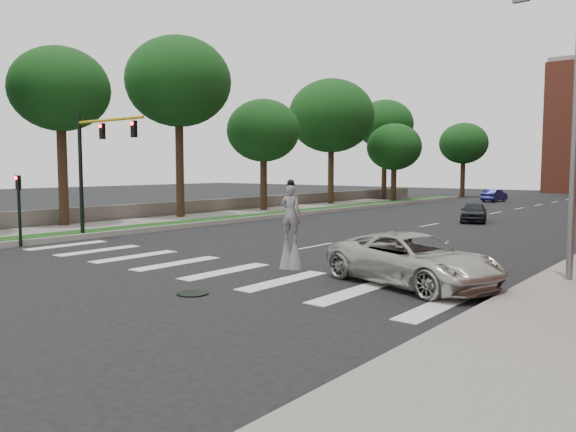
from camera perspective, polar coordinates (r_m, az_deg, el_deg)
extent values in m
plane|color=black|center=(19.76, -11.07, -5.56)|extent=(160.00, 160.00, 0.00)
cube|color=#113A10|center=(41.99, -0.20, 0.25)|extent=(2.00, 60.00, 0.25)
cube|color=#999994|center=(41.33, 0.93, 0.20)|extent=(0.20, 60.00, 0.28)
cube|color=slate|center=(37.17, -13.64, -0.56)|extent=(4.00, 60.00, 0.18)
cube|color=#59544D|center=(47.06, -3.86, 1.27)|extent=(0.50, 56.00, 1.10)
cylinder|color=black|center=(16.25, -9.66, -7.76)|extent=(0.90, 0.90, 0.04)
cylinder|color=slate|center=(18.89, 27.15, 7.22)|extent=(0.20, 0.20, 9.00)
cube|color=slate|center=(19.97, 22.60, 19.60)|extent=(0.50, 0.18, 0.12)
cylinder|color=black|center=(30.18, -20.29, 3.75)|extent=(0.20, 0.20, 6.20)
cylinder|color=gold|center=(28.06, -17.71, 9.28)|extent=(5.20, 0.14, 0.14)
cube|color=black|center=(28.53, -18.35, 8.18)|extent=(0.28, 0.18, 0.75)
cylinder|color=#FF0C0C|center=(28.49, -18.53, 8.68)|extent=(0.18, 0.06, 0.18)
cube|color=black|center=(26.47, -15.39, 8.52)|extent=(0.28, 0.18, 0.75)
cylinder|color=#FF0C0C|center=(26.43, -15.58, 9.07)|extent=(0.18, 0.06, 0.18)
cylinder|color=black|center=(27.99, -25.62, 0.22)|extent=(0.14, 0.14, 3.00)
cube|color=black|center=(27.92, -25.73, 3.08)|extent=(0.25, 0.16, 0.65)
cylinder|color=#FF0C0C|center=(27.87, -25.93, 3.49)|extent=(0.16, 0.05, 0.16)
cylinder|color=black|center=(19.79, 0.71, -3.97)|extent=(0.07, 0.07, 1.01)
cylinder|color=black|center=(19.91, -0.15, -3.92)|extent=(0.07, 0.07, 1.01)
cone|color=slate|center=(19.77, 0.71, -3.61)|extent=(0.52, 0.52, 1.26)
cone|color=slate|center=(19.89, -0.15, -3.56)|extent=(0.52, 0.52, 1.26)
imported|color=slate|center=(19.67, 0.28, 0.34)|extent=(0.82, 0.65, 1.96)
sphere|color=black|center=(19.61, 0.28, 3.37)|extent=(0.26, 0.26, 0.26)
cylinder|color=black|center=(19.61, 0.28, 3.23)|extent=(0.34, 0.34, 0.02)
cube|color=yellow|center=(19.76, 0.43, 1.93)|extent=(0.22, 0.05, 0.10)
imported|color=#B2B0A8|center=(17.45, 12.59, -4.35)|extent=(6.18, 4.08, 1.58)
imported|color=black|center=(38.76, 18.35, 0.41)|extent=(2.75, 4.23, 1.34)
imported|color=navy|center=(62.35, 20.22, 1.97)|extent=(1.55, 4.00, 1.30)
cylinder|color=black|center=(35.49, -21.92, 4.22)|extent=(0.56, 0.56, 6.67)
ellipsoid|color=black|center=(35.78, -22.17, 11.87)|extent=(5.72, 5.72, 4.86)
cylinder|color=black|center=(39.34, -10.94, 5.19)|extent=(0.56, 0.56, 7.58)
ellipsoid|color=black|center=(39.76, -11.08, 13.25)|extent=(7.16, 7.16, 6.08)
cylinder|color=black|center=(45.02, -2.50, 3.62)|extent=(0.56, 0.56, 5.03)
ellipsoid|color=black|center=(45.11, -2.52, 8.67)|extent=(5.84, 5.84, 4.96)
cylinder|color=black|center=(53.09, 4.38, 4.53)|extent=(0.56, 0.56, 6.36)
ellipsoid|color=black|center=(53.31, 4.42, 10.11)|extent=(8.04, 8.04, 6.83)
cylinder|color=black|center=(63.31, 9.74, 4.71)|extent=(0.56, 0.56, 6.74)
ellipsoid|color=black|center=(63.49, 9.81, 9.18)|extent=(6.30, 6.30, 5.36)
cylinder|color=black|center=(57.41, 10.68, 3.43)|extent=(0.56, 0.56, 4.25)
ellipsoid|color=black|center=(57.42, 10.74, 6.92)|extent=(5.48, 5.48, 4.66)
cylinder|color=black|center=(70.67, 17.32, 3.87)|extent=(0.56, 0.56, 5.00)
ellipsoid|color=black|center=(70.72, 17.40, 7.06)|extent=(5.74, 5.74, 4.88)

